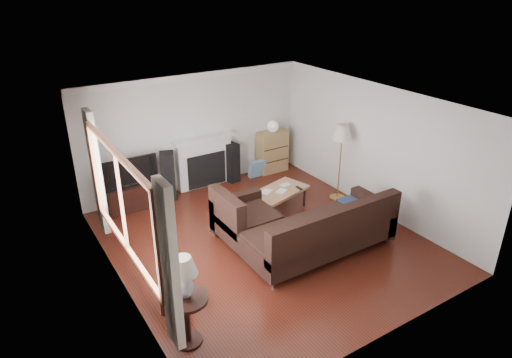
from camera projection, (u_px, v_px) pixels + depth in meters
room at (266, 177)px, 7.57m from camera, size 5.10×5.60×2.54m
window at (121, 202)px, 6.10m from camera, size 0.12×2.74×1.54m
curtain_near at (170, 267)px, 5.02m from camera, size 0.10×0.35×2.10m
curtain_far at (97, 173)px, 7.35m from camera, size 0.10×0.35×2.10m
fireplace at (205, 162)px, 9.95m from camera, size 1.40×0.26×1.15m
tv_stand at (132, 196)px, 9.14m from camera, size 1.02×0.46×0.51m
television at (129, 170)px, 8.90m from camera, size 1.06×0.14×0.61m
speaker_left at (168, 176)px, 9.44m from camera, size 0.38×0.41×1.01m
speaker_right at (232, 162)px, 10.24m from camera, size 0.30×0.34×0.90m
bookshelf at (272, 152)px, 10.73m from camera, size 0.71×0.34×0.98m
globe_lamp at (273, 126)px, 10.47m from camera, size 0.26×0.26×0.26m
sectional_sofa at (320, 228)px, 7.61m from camera, size 2.86×2.09×0.92m
coffee_table at (279, 200)px, 9.03m from camera, size 1.30×0.93×0.46m
footstool at (176, 294)px, 6.49m from camera, size 0.58×0.58×0.37m
floor_lamp at (340, 163)px, 9.29m from camera, size 0.48×0.48×1.61m
side_table at (187, 320)px, 5.76m from camera, size 0.57×0.57×0.72m
table_lamp at (184, 278)px, 5.49m from camera, size 0.36×0.36×0.57m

